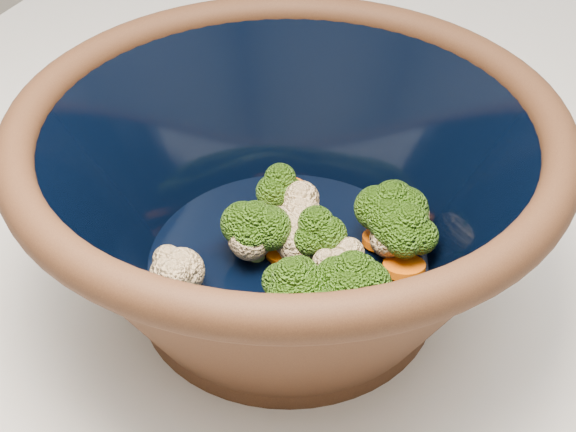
# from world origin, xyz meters

# --- Properties ---
(mixing_bowl) EXTENTS (0.43, 0.43, 0.16)m
(mixing_bowl) POSITION_xyz_m (-0.09, -0.04, 0.99)
(mixing_bowl) COLOR black
(mixing_bowl) RESTS_ON counter
(vegetable_pile) EXTENTS (0.17, 0.17, 0.06)m
(vegetable_pile) POSITION_xyz_m (-0.07, -0.04, 0.96)
(vegetable_pile) COLOR #608442
(vegetable_pile) RESTS_ON mixing_bowl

